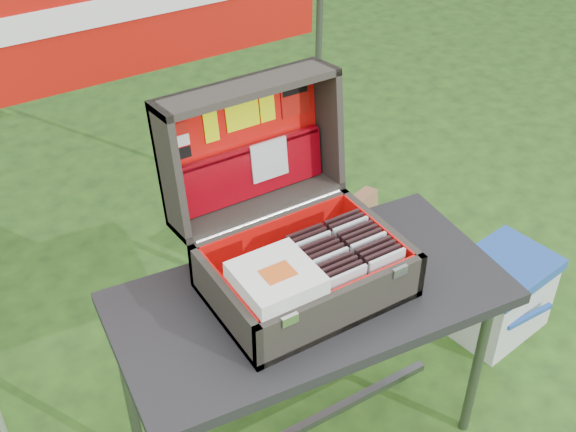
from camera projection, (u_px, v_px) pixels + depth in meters
ground at (287, 430)px, 2.72m from camera, size 80.00×80.00×0.00m
table at (309, 376)px, 2.44m from camera, size 1.26×0.72×0.76m
table_top at (311, 298)px, 2.23m from camera, size 1.26×0.72×0.04m
table_leg_fr at (478, 362)px, 2.52m from camera, size 0.04×0.04×0.72m
table_leg_bl at (131, 399)px, 2.39m from camera, size 0.04×0.04×0.72m
table_leg_br at (391, 283)px, 2.85m from camera, size 0.04×0.04×0.72m
table_brace at (308, 424)px, 2.60m from camera, size 1.06×0.03×0.03m
suitcase at (296, 208)px, 2.10m from camera, size 0.58×0.58×0.56m
suitcase_base_bottom at (306, 288)px, 2.22m from camera, size 0.58×0.42×0.02m
suitcase_base_wall_front at (343, 310)px, 2.05m from camera, size 0.58×0.02×0.16m
suitcase_base_wall_back at (273, 237)px, 2.31m from camera, size 0.58×0.02×0.16m
suitcase_base_wall_left at (224, 305)px, 2.06m from camera, size 0.02×0.42×0.16m
suitcase_base_wall_right at (379, 241)px, 2.30m from camera, size 0.02×0.42×0.16m
suitcase_liner_floor at (306, 284)px, 2.21m from camera, size 0.54×0.37×0.01m
suitcase_latch_left at (290, 320)px, 1.92m from camera, size 0.05×0.01×0.03m
suitcase_latch_right at (400, 271)px, 2.08m from camera, size 0.05×0.01×0.03m
suitcase_hinge at (271, 216)px, 2.28m from camera, size 0.52×0.02×0.02m
suitcase_lid_back at (242, 141)px, 2.28m from camera, size 0.58×0.08×0.41m
suitcase_lid_rim_far at (247, 88)px, 2.13m from camera, size 0.58×0.16×0.04m
suitcase_lid_rim_near at (258, 203)px, 2.33m from camera, size 0.58×0.16×0.04m
suitcase_lid_rim_left at (170, 174)px, 2.11m from camera, size 0.02×0.21×0.43m
suitcase_lid_rim_right at (327, 125)px, 2.35m from camera, size 0.02×0.21×0.43m
suitcase_lid_liner at (245, 143)px, 2.27m from camera, size 0.53×0.05×0.36m
suitcase_liner_wall_front at (341, 304)px, 2.05m from camera, size 0.54×0.01×0.13m
suitcase_liner_wall_back at (275, 237)px, 2.30m from camera, size 0.54×0.01×0.13m
suitcase_liner_wall_left at (228, 300)px, 2.06m from camera, size 0.01×0.37×0.13m
suitcase_liner_wall_right at (376, 240)px, 2.28m from camera, size 0.01×0.37×0.13m
suitcase_lid_pocket at (250, 172)px, 2.30m from camera, size 0.52×0.05×0.17m
suitcase_pocket_edge at (249, 149)px, 2.26m from camera, size 0.51×0.02×0.02m
suitcase_pocket_cd at (269, 160)px, 2.30m from camera, size 0.13×0.03×0.13m
lid_sticker_cc_a at (177, 116)px, 2.10m from camera, size 0.06×0.01×0.04m
lid_sticker_cc_b at (179, 129)px, 2.12m from camera, size 0.06×0.01×0.04m
lid_sticker_cc_c at (180, 141)px, 2.14m from camera, size 0.06×0.01×0.04m
lid_sticker_cc_d at (182, 153)px, 2.16m from camera, size 0.06×0.01×0.04m
lid_card_neon_tall at (211, 124)px, 2.17m from camera, size 0.05×0.02×0.11m
lid_card_neon_main at (243, 115)px, 2.22m from camera, size 0.11×0.01×0.09m
lid_card_neon_small at (267, 108)px, 2.25m from camera, size 0.05×0.01×0.09m
lid_sticker_band at (295, 100)px, 2.30m from camera, size 0.10×0.02×0.10m
lid_sticker_band_bar at (295, 91)px, 2.28m from camera, size 0.09×0.01×0.02m
cd_left_0 at (347, 292)px, 2.07m from camera, size 0.13×0.01×0.15m
cd_left_1 at (342, 287)px, 2.09m from camera, size 0.13×0.01×0.15m
cd_left_2 at (338, 282)px, 2.10m from camera, size 0.13×0.01×0.15m
cd_left_3 at (333, 278)px, 2.12m from camera, size 0.13×0.01×0.15m
cd_left_4 at (329, 274)px, 2.13m from camera, size 0.13×0.01×0.15m
cd_left_5 at (325, 269)px, 2.15m from camera, size 0.13×0.01×0.15m
cd_left_6 at (320, 265)px, 2.16m from camera, size 0.13×0.01×0.15m
cd_left_7 at (316, 261)px, 2.18m from camera, size 0.13×0.01×0.15m
cd_left_8 at (312, 257)px, 2.20m from camera, size 0.13×0.01×0.15m
cd_left_9 at (308, 253)px, 2.21m from camera, size 0.13×0.01×0.15m
cd_left_10 at (304, 249)px, 2.23m from camera, size 0.13×0.01×0.15m
cd_right_0 at (386, 275)px, 2.13m from camera, size 0.13×0.01×0.15m
cd_right_1 at (381, 270)px, 2.15m from camera, size 0.13×0.01×0.15m
cd_right_2 at (376, 266)px, 2.16m from camera, size 0.13×0.01×0.15m
cd_right_3 at (372, 262)px, 2.18m from camera, size 0.13×0.01×0.15m
cd_right_4 at (367, 258)px, 2.19m from camera, size 0.13×0.01×0.15m
cd_right_5 at (362, 254)px, 2.21m from camera, size 0.13×0.01×0.15m
cd_right_6 at (358, 250)px, 2.22m from camera, size 0.13×0.01×0.15m
cd_right_7 at (354, 246)px, 2.24m from camera, size 0.13×0.01×0.15m
cd_right_8 at (349, 242)px, 2.26m from camera, size 0.13×0.01×0.15m
cd_right_9 at (345, 238)px, 2.27m from camera, size 0.13×0.01×0.15m
cd_right_10 at (341, 234)px, 2.29m from camera, size 0.13×0.01×0.15m
songbook_0 at (276, 284)px, 2.01m from camera, size 0.22×0.22×0.00m
songbook_1 at (276, 282)px, 2.01m from camera, size 0.22×0.22×0.00m
songbook_2 at (276, 281)px, 2.01m from camera, size 0.22×0.22×0.00m
songbook_3 at (276, 280)px, 2.01m from camera, size 0.22×0.22×0.00m
songbook_4 at (276, 278)px, 2.00m from camera, size 0.22×0.22×0.00m
songbook_5 at (276, 277)px, 2.00m from camera, size 0.22×0.22×0.00m
songbook_6 at (276, 276)px, 2.00m from camera, size 0.22×0.22×0.00m
songbook_7 at (276, 274)px, 1.99m from camera, size 0.22×0.22×0.00m
songbook_8 at (276, 273)px, 1.99m from camera, size 0.22×0.22×0.00m
songbook_9 at (276, 272)px, 1.99m from camera, size 0.22×0.22×0.00m
songbook_graphic at (278, 272)px, 1.98m from camera, size 0.09×0.07×0.00m
cooler at (499, 295)px, 3.05m from camera, size 0.46×0.37×0.36m
cooler_body at (498, 299)px, 3.07m from camera, size 0.43×0.35×0.31m
cooler_lid at (506, 267)px, 2.96m from camera, size 0.46×0.37×0.05m
cooler_handle at (529, 316)px, 2.93m from camera, size 0.25×0.02×0.02m
chair_leg_fr at (1, 423)px, 2.48m from camera, size 0.02×0.02×0.43m
cardboard_box at (346, 249)px, 3.24m from camera, size 0.43×0.23×0.44m
banner_post_right at (318, 65)px, 3.32m from camera, size 0.03×0.03×1.70m
banner at (133, 5)px, 2.69m from camera, size 1.60×0.02×0.55m
banner_text at (134, 6)px, 2.68m from camera, size 1.20×0.00×0.10m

